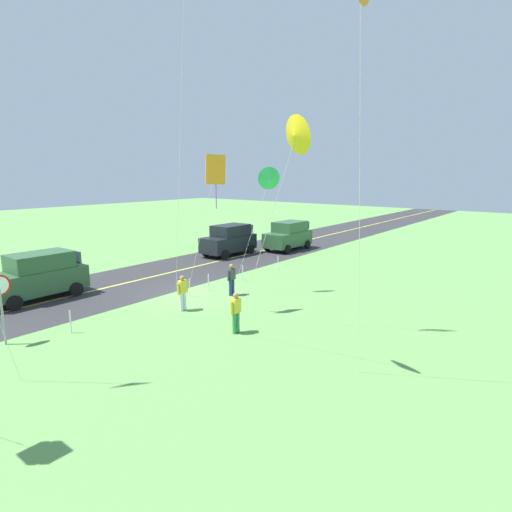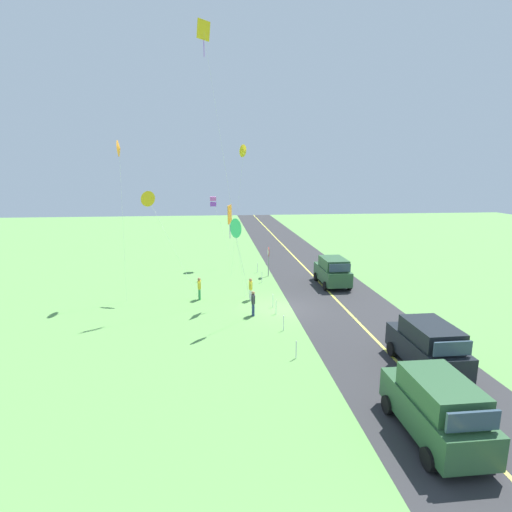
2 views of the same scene
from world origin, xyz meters
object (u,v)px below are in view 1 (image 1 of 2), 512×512
(car_suv_foreground, at_px, (38,276))
(person_child_watcher, at_px, (232,278))
(kite_blue_mid, at_px, (296,136))
(car_parked_west_far, at_px, (288,235))
(kite_red_low, at_px, (215,172))
(person_adult_near, at_px, (183,292))
(kite_yellow_high, at_px, (269,179))
(person_adult_companion, at_px, (236,311))
(car_parked_west_near, at_px, (229,240))
(stop_sign, at_px, (0,296))

(car_suv_foreground, xyz_separation_m, person_child_watcher, (-6.22, 6.96, -0.29))
(car_suv_foreground, relative_size, person_child_watcher, 2.75)
(car_suv_foreground, distance_m, kite_blue_mid, 15.01)
(car_parked_west_far, relative_size, kite_red_low, 0.65)
(car_suv_foreground, height_order, person_child_watcher, car_suv_foreground)
(person_adult_near, height_order, kite_blue_mid, kite_blue_mid)
(person_adult_near, distance_m, kite_red_low, 5.41)
(car_parked_west_far, distance_m, kite_yellow_high, 13.21)
(person_adult_companion, height_order, person_child_watcher, same)
(person_adult_near, xyz_separation_m, kite_yellow_high, (-4.60, 1.30, 4.87))
(kite_yellow_high, bearing_deg, person_child_watcher, -37.95)
(kite_blue_mid, bearing_deg, car_parked_west_near, -132.20)
(car_parked_west_far, height_order, car_parked_west_near, same)
(person_adult_near, relative_size, person_child_watcher, 1.00)
(car_parked_west_near, relative_size, stop_sign, 1.72)
(car_parked_west_near, height_order, person_child_watcher, car_parked_west_near)
(person_child_watcher, bearing_deg, person_adult_companion, 43.06)
(stop_sign, relative_size, kite_yellow_high, 0.41)
(person_adult_companion, relative_size, person_child_watcher, 1.00)
(person_child_watcher, relative_size, kite_blue_mid, 0.21)
(car_suv_foreground, bearing_deg, kite_yellow_high, 133.54)
(person_child_watcher, height_order, kite_red_low, kite_red_low)
(stop_sign, height_order, kite_yellow_high, kite_yellow_high)
(person_child_watcher, bearing_deg, car_parked_west_near, -137.89)
(person_adult_near, bearing_deg, person_adult_companion, -122.54)
(kite_red_low, bearing_deg, person_adult_near, -62.01)
(car_parked_west_far, xyz_separation_m, person_child_watcher, (12.31, 4.89, -0.29))
(kite_blue_mid, bearing_deg, person_adult_companion, -110.53)
(car_parked_west_near, bearing_deg, kite_red_low, 39.78)
(person_adult_companion, bearing_deg, kite_yellow_high, -161.19)
(car_parked_west_near, xyz_separation_m, person_adult_companion, (11.38, 10.58, -0.29))
(car_suv_foreground, relative_size, stop_sign, 1.72)
(person_adult_companion, bearing_deg, stop_sign, -49.16)
(stop_sign, bearing_deg, kite_yellow_high, 162.69)
(car_parked_west_far, relative_size, kite_yellow_high, 0.70)
(car_parked_west_far, distance_m, kite_red_low, 16.63)
(car_suv_foreground, height_order, person_adult_companion, car_suv_foreground)
(car_parked_west_near, relative_size, kite_yellow_high, 0.70)
(car_parked_west_near, xyz_separation_m, kite_blue_mid, (12.64, 13.94, 5.83))
(car_parked_west_near, distance_m, stop_sign, 17.97)
(person_adult_near, bearing_deg, kite_red_low, -86.12)
(car_parked_west_near, distance_m, person_child_watcher, 10.54)
(car_parked_west_far, distance_m, person_adult_companion, 17.99)
(car_suv_foreground, height_order, stop_sign, stop_sign)
(kite_red_low, bearing_deg, stop_sign, -26.28)
(person_adult_near, height_order, kite_yellow_high, kite_yellow_high)
(kite_red_low, height_order, kite_blue_mid, kite_blue_mid)
(car_parked_west_far, distance_m, person_child_watcher, 13.25)
(car_parked_west_far, height_order, person_child_watcher, car_parked_west_far)
(car_suv_foreground, relative_size, person_adult_near, 2.75)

